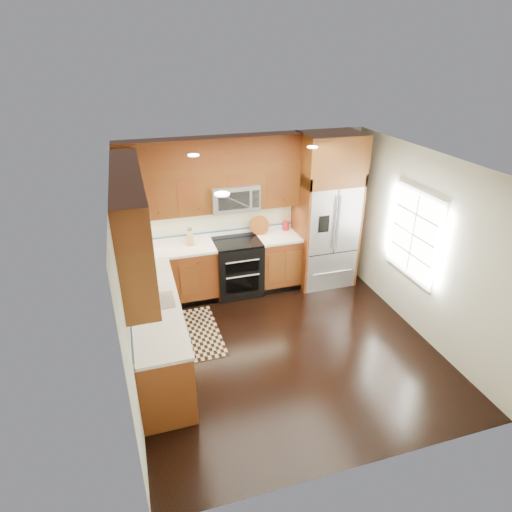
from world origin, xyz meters
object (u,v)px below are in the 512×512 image
object	(u,v)px
range	(238,267)
knife_block	(190,237)
refrigerator	(327,212)
rug	(193,334)
utensil_crock	(286,224)

from	to	relation	value
range	knife_block	world-z (taller)	knife_block
range	refrigerator	size ratio (longest dim) A/B	0.36
range	refrigerator	distance (m)	1.76
rug	range	bearing A→B (deg)	44.87
rug	knife_block	world-z (taller)	knife_block
range	utensil_crock	world-z (taller)	utensil_crock
refrigerator	rug	xyz separation A→B (m)	(-2.50, -0.95, -1.30)
range	rug	size ratio (longest dim) A/B	0.73
range	knife_block	distance (m)	0.95
knife_block	utensil_crock	world-z (taller)	utensil_crock
utensil_crock	range	bearing A→B (deg)	-165.97
refrigerator	knife_block	world-z (taller)	refrigerator
refrigerator	rug	world-z (taller)	refrigerator
refrigerator	knife_block	bearing A→B (deg)	175.82
rug	knife_block	size ratio (longest dim) A/B	4.55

